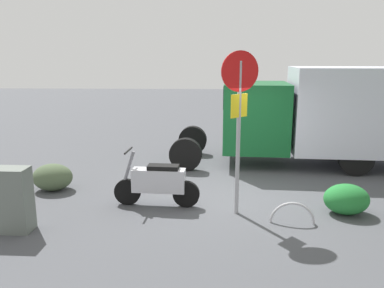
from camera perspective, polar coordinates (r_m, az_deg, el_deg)
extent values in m
plane|color=#4A4B50|center=(8.99, 6.54, -7.44)|extent=(60.00, 60.00, 0.00)
cylinder|color=black|center=(12.94, 20.46, 0.11)|extent=(0.91, 0.31, 0.90)
cylinder|color=black|center=(11.15, 22.82, -1.99)|extent=(0.91, 0.31, 0.90)
cylinder|color=black|center=(12.58, 0.10, 0.58)|extent=(0.91, 0.31, 0.90)
cylinder|color=black|center=(10.74, -0.94, -1.52)|extent=(0.91, 0.31, 0.90)
cube|color=silver|center=(11.96, 23.85, 4.57)|extent=(4.16, 2.45, 2.34)
cube|color=#135A29|center=(11.43, 9.21, 4.04)|extent=(1.93, 2.21, 1.90)
cube|color=black|center=(11.36, 9.32, 7.03)|extent=(1.94, 2.05, 0.60)
cylinder|color=black|center=(8.43, -9.39, -6.91)|extent=(0.57, 0.14, 0.56)
cylinder|color=black|center=(8.19, -0.86, -7.31)|extent=(0.57, 0.14, 0.56)
cube|color=silver|center=(8.19, -4.88, -5.30)|extent=(1.12, 0.39, 0.48)
cube|color=black|center=(8.09, -4.22, -3.50)|extent=(0.66, 0.32, 0.12)
cylinder|color=slate|center=(8.25, -9.19, -3.32)|extent=(0.29, 0.09, 0.69)
cylinder|color=black|center=(8.16, -9.27, -0.95)|extent=(0.08, 0.55, 0.04)
cylinder|color=#9E9EA3|center=(7.59, 6.75, 0.57)|extent=(0.08, 0.08, 3.00)
cylinder|color=red|center=(7.41, 7.03, 10.49)|extent=(0.71, 0.32, 0.76)
cube|color=yellow|center=(7.46, 6.89, 5.57)|extent=(0.33, 0.33, 0.44)
cube|color=slate|center=(7.69, -24.65, -7.43)|extent=(0.61, 0.42, 1.17)
torus|color=#B7B7BC|center=(7.75, 14.37, -11.14)|extent=(0.85, 0.11, 0.85)
ellipsoid|color=#4A5A3D|center=(9.74, -19.67, -4.58)|extent=(0.92, 0.76, 0.63)
ellipsoid|color=#237833|center=(8.42, 21.60, -7.49)|extent=(0.89, 0.73, 0.61)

